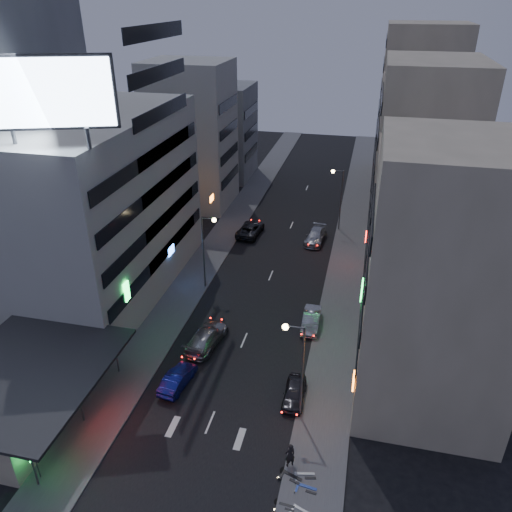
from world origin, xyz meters
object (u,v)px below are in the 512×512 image
(parked_car_right_near, at_px, (294,393))
(road_car_silver, at_px, (207,337))
(parked_car_right_mid, at_px, (311,320))
(person, at_px, (290,455))
(parked_car_right_far, at_px, (316,236))
(scooter_black_b, at_px, (303,473))
(parked_car_left, at_px, (250,229))
(scooter_silver_b, at_px, (315,466))
(scooter_silver_a, at_px, (312,508))
(road_car_blue, at_px, (178,379))
(scooter_black_a, at_px, (296,500))
(scooter_blue, at_px, (318,482))

(parked_car_right_near, height_order, road_car_silver, road_car_silver)
(parked_car_right_near, bearing_deg, parked_car_right_mid, 88.77)
(road_car_silver, bearing_deg, person, 137.59)
(parked_car_right_far, xyz_separation_m, scooter_black_b, (3.57, -34.99, -0.02))
(parked_car_right_near, distance_m, road_car_silver, 9.98)
(parked_car_left, relative_size, road_car_silver, 1.00)
(parked_car_right_far, bearing_deg, road_car_silver, -101.75)
(scooter_silver_b, bearing_deg, road_car_silver, 32.34)
(road_car_silver, height_order, scooter_silver_a, road_car_silver)
(parked_car_right_near, xyz_separation_m, parked_car_left, (-10.33, 28.15, 0.10))
(scooter_silver_a, xyz_separation_m, scooter_silver_b, (-0.16, 2.92, 0.08))
(parked_car_left, bearing_deg, person, 111.88)
(parked_car_right_near, height_order, scooter_silver_b, parked_car_right_near)
(road_car_silver, bearing_deg, scooter_silver_b, 141.89)
(road_car_blue, distance_m, scooter_black_a, 13.70)
(parked_car_right_far, distance_m, person, 34.21)
(parked_car_right_far, bearing_deg, scooter_black_b, -79.42)
(parked_car_left, bearing_deg, scooter_black_a, 111.78)
(parked_car_right_mid, distance_m, person, 15.99)
(parked_car_left, relative_size, scooter_black_b, 2.76)
(parked_car_right_far, relative_size, road_car_blue, 1.26)
(road_car_silver, relative_size, scooter_silver_b, 2.83)
(parked_car_right_near, height_order, scooter_silver_a, parked_car_right_near)
(scooter_silver_a, relative_size, scooter_black_b, 0.84)
(parked_car_right_near, xyz_separation_m, scooter_silver_a, (2.57, -9.28, -0.04))
(person, relative_size, scooter_black_a, 1.15)
(person, bearing_deg, road_car_silver, -82.91)
(parked_car_right_far, relative_size, scooter_black_a, 3.21)
(scooter_blue, bearing_deg, road_car_silver, 50.10)
(parked_car_left, distance_m, parked_car_right_far, 8.48)
(parked_car_right_near, relative_size, scooter_black_a, 2.42)
(parked_car_left, xyz_separation_m, person, (11.03, -34.33, 0.28))
(scooter_black_b, bearing_deg, scooter_black_a, -166.53)
(scooter_black_a, xyz_separation_m, scooter_silver_a, (1.03, -0.26, 0.02))
(scooter_blue, bearing_deg, scooter_silver_a, -177.35)
(parked_car_right_far, xyz_separation_m, scooter_blue, (4.58, -35.45, -0.06))
(scooter_black_a, relative_size, scooter_silver_a, 0.96)
(scooter_silver_b, bearing_deg, parked_car_left, 8.16)
(scooter_blue, relative_size, scooter_black_b, 0.94)
(road_car_blue, bearing_deg, parked_car_right_near, -168.87)
(parked_car_right_near, height_order, parked_car_right_far, parked_car_right_far)
(parked_car_right_near, distance_m, parked_car_right_mid, 9.79)
(parked_car_right_near, bearing_deg, scooter_blue, -71.31)
(parked_car_right_far, height_order, scooter_black_a, parked_car_right_far)
(scooter_black_a, xyz_separation_m, scooter_black_b, (0.18, 1.97, 0.12))
(scooter_black_b, bearing_deg, person, 67.99)
(road_car_silver, xyz_separation_m, scooter_black_a, (10.21, -13.96, -0.19))
(person, relative_size, scooter_blue, 0.99)
(parked_car_right_mid, xyz_separation_m, parked_car_left, (-10.33, 18.36, 0.05))
(parked_car_right_near, bearing_deg, scooter_silver_b, -70.51)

